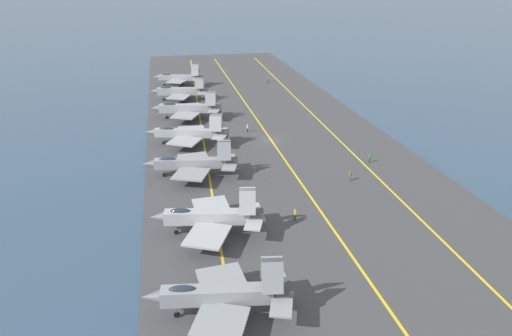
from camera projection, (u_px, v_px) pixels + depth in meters
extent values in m
plane|color=#334C66|center=(271.00, 142.00, 95.84)|extent=(2000.00, 2000.00, 0.00)
cube|color=#424244|center=(271.00, 141.00, 95.76)|extent=(220.94, 51.23, 0.40)
cube|color=yellow|center=(335.00, 136.00, 98.28)|extent=(198.80, 5.10, 0.01)
cube|color=yellow|center=(271.00, 140.00, 95.68)|extent=(198.84, 0.36, 0.01)
cube|color=yellow|center=(204.00, 145.00, 93.07)|extent=(198.67, 9.04, 0.01)
cube|color=gray|center=(217.00, 295.00, 45.81)|extent=(3.35, 11.42, 1.68)
cone|color=#5B5E60|center=(151.00, 297.00, 45.50)|extent=(1.90, 2.35, 1.59)
cube|color=#38383A|center=(284.00, 293.00, 46.13)|extent=(2.18, 2.10, 1.43)
ellipsoid|color=#232D38|center=(182.00, 290.00, 45.34)|extent=(1.32, 2.85, 0.92)
cube|color=gray|center=(220.00, 322.00, 43.09)|extent=(6.29, 6.35, 0.28)
cube|color=gray|center=(222.00, 279.00, 49.01)|extent=(5.21, 5.31, 0.28)
cube|color=gray|center=(273.00, 278.00, 44.30)|extent=(1.29, 2.26, 3.19)
cube|color=gray|center=(271.00, 268.00, 45.91)|extent=(1.29, 2.26, 3.19)
cube|color=gray|center=(281.00, 308.00, 44.06)|extent=(3.34, 2.92, 0.20)
cube|color=gray|center=(277.00, 279.00, 48.16)|extent=(2.85, 2.20, 0.20)
cylinder|color=#B2B2B7|center=(176.00, 310.00, 46.30)|extent=(0.16, 0.16, 1.80)
cylinder|color=black|center=(177.00, 315.00, 46.54)|extent=(0.31, 0.63, 0.60)
cylinder|color=#B2B2B7|center=(229.00, 316.00, 45.48)|extent=(0.16, 0.16, 1.80)
cylinder|color=black|center=(229.00, 321.00, 45.72)|extent=(0.31, 0.63, 0.60)
cylinder|color=#B2B2B7|center=(229.00, 301.00, 47.63)|extent=(0.16, 0.16, 1.80)
cylinder|color=black|center=(229.00, 305.00, 47.87)|extent=(0.31, 0.63, 0.60)
cube|color=#A8AAAF|center=(207.00, 217.00, 60.46)|extent=(3.75, 11.33, 1.73)
cone|color=#5B5E60|center=(157.00, 217.00, 60.35)|extent=(2.00, 2.38, 1.64)
cube|color=#38383A|center=(257.00, 216.00, 60.58)|extent=(2.29, 2.15, 1.47)
ellipsoid|color=#232D38|center=(180.00, 212.00, 60.08)|extent=(1.43, 2.85, 0.95)
cube|color=#A8AAAF|center=(207.00, 236.00, 57.22)|extent=(7.31, 6.83, 0.28)
cube|color=#A8AAAF|center=(212.00, 207.00, 64.16)|extent=(6.11, 5.19, 0.28)
cube|color=#A8AAAF|center=(247.00, 203.00, 58.75)|extent=(1.34, 2.26, 3.16)
cube|color=#A8AAAF|center=(247.00, 197.00, 60.41)|extent=(1.34, 2.26, 3.16)
cube|color=#A8AAAF|center=(254.00, 225.00, 58.49)|extent=(3.37, 2.97, 0.20)
cube|color=#A8AAAF|center=(253.00, 208.00, 62.65)|extent=(2.82, 2.15, 0.20)
cylinder|color=#B2B2B7|center=(176.00, 228.00, 61.08)|extent=(0.16, 0.16, 1.76)
cylinder|color=black|center=(176.00, 232.00, 61.31)|extent=(0.33, 0.63, 0.60)
cylinder|color=#B2B2B7|center=(215.00, 233.00, 60.06)|extent=(0.16, 0.16, 1.76)
cylinder|color=black|center=(215.00, 237.00, 60.29)|extent=(0.33, 0.63, 0.60)
cylinder|color=#B2B2B7|center=(216.00, 224.00, 62.28)|extent=(0.16, 0.16, 1.76)
cylinder|color=black|center=(216.00, 227.00, 62.51)|extent=(0.33, 0.63, 0.60)
cube|color=gray|center=(190.00, 163.00, 77.94)|extent=(3.39, 12.26, 1.62)
cone|color=#5B5E60|center=(148.00, 164.00, 77.58)|extent=(1.86, 2.50, 1.54)
cube|color=#38383A|center=(232.00, 162.00, 78.31)|extent=(2.13, 2.22, 1.38)
ellipsoid|color=#232D38|center=(168.00, 159.00, 77.45)|extent=(1.32, 3.05, 0.89)
cube|color=gray|center=(191.00, 174.00, 75.07)|extent=(6.75, 6.82, 0.28)
cube|color=gray|center=(194.00, 159.00, 81.26)|extent=(5.62, 5.73, 0.28)
cube|color=gray|center=(224.00, 151.00, 76.52)|extent=(1.27, 2.41, 3.06)
cube|color=gray|center=(224.00, 148.00, 78.09)|extent=(1.27, 2.41, 3.06)
cube|color=gray|center=(229.00, 167.00, 76.25)|extent=(3.38, 3.07, 0.20)
cube|color=gray|center=(229.00, 158.00, 80.31)|extent=(2.86, 2.37, 0.20)
cylinder|color=#B2B2B7|center=(164.00, 172.00, 78.35)|extent=(0.16, 0.16, 1.61)
cylinder|color=black|center=(164.00, 175.00, 78.55)|extent=(0.31, 0.63, 0.60)
cylinder|color=#B2B2B7|center=(197.00, 174.00, 77.60)|extent=(0.16, 0.16, 1.61)
cylinder|color=black|center=(197.00, 177.00, 77.80)|extent=(0.31, 0.63, 0.60)
cylinder|color=#B2B2B7|center=(198.00, 169.00, 79.68)|extent=(0.16, 0.16, 1.61)
cylinder|color=black|center=(198.00, 172.00, 79.88)|extent=(0.31, 0.63, 0.60)
cube|color=#9EA3A8|center=(186.00, 133.00, 92.28)|extent=(4.81, 12.73, 1.58)
cone|color=#5B5E60|center=(150.00, 132.00, 92.67)|extent=(2.07, 2.72, 1.50)
cube|color=#38383A|center=(223.00, 134.00, 91.88)|extent=(2.29, 2.47, 1.34)
ellipsoid|color=#232D38|center=(167.00, 129.00, 92.18)|extent=(1.64, 3.22, 0.87)
cube|color=#9EA3A8|center=(185.00, 141.00, 89.34)|extent=(7.23, 7.35, 0.28)
cube|color=#9EA3A8|center=(191.00, 130.00, 95.57)|extent=(5.30, 5.60, 0.28)
cube|color=#9EA3A8|center=(215.00, 124.00, 90.27)|extent=(1.52, 2.57, 3.01)
cube|color=#9EA3A8|center=(217.00, 121.00, 91.79)|extent=(1.52, 2.57, 3.01)
cube|color=#9EA3A8|center=(219.00, 137.00, 89.90)|extent=(3.56, 3.37, 0.20)
cube|color=#9EA3A8|center=(222.00, 130.00, 93.91)|extent=(3.00, 2.64, 0.20)
cylinder|color=#B2B2B7|center=(163.00, 140.00, 93.18)|extent=(0.16, 0.16, 1.73)
cylinder|color=black|center=(164.00, 143.00, 93.40)|extent=(0.37, 0.64, 0.60)
cylinder|color=#B2B2B7|center=(192.00, 143.00, 91.85)|extent=(0.16, 0.16, 1.73)
cylinder|color=black|center=(192.00, 145.00, 92.07)|extent=(0.37, 0.64, 0.60)
cylinder|color=#B2B2B7|center=(194.00, 139.00, 93.87)|extent=(0.16, 0.16, 1.73)
cylinder|color=black|center=(194.00, 142.00, 94.10)|extent=(0.37, 0.64, 0.60)
cube|color=#93999E|center=(186.00, 108.00, 108.67)|extent=(4.37, 12.65, 1.90)
cone|color=#5B5E60|center=(155.00, 108.00, 108.66)|extent=(2.24, 2.68, 1.80)
cube|color=#38383A|center=(217.00, 108.00, 108.67)|extent=(2.55, 2.43, 1.61)
ellipsoid|color=#232D38|center=(169.00, 105.00, 108.31)|extent=(1.63, 3.19, 1.04)
cube|color=#93999E|center=(185.00, 115.00, 105.49)|extent=(7.34, 7.28, 0.28)
cube|color=#93999E|center=(190.00, 107.00, 112.33)|extent=(5.77, 5.64, 0.28)
cube|color=#93999E|center=(210.00, 99.00, 106.79)|extent=(1.37, 2.50, 2.93)
cube|color=#93999E|center=(211.00, 97.00, 108.62)|extent=(1.37, 2.50, 2.93)
cube|color=#93999E|center=(214.00, 111.00, 106.51)|extent=(3.47, 3.23, 0.20)
cube|color=#93999E|center=(215.00, 106.00, 110.83)|extent=(2.86, 2.44, 0.20)
cylinder|color=#B2B2B7|center=(167.00, 116.00, 109.36)|extent=(0.16, 0.16, 1.64)
cylinder|color=black|center=(167.00, 118.00, 109.57)|extent=(0.34, 0.63, 0.60)
cylinder|color=#B2B2B7|center=(191.00, 117.00, 108.15)|extent=(0.16, 0.16, 1.64)
cylinder|color=black|center=(191.00, 119.00, 108.35)|extent=(0.34, 0.63, 0.60)
cylinder|color=#B2B2B7|center=(192.00, 114.00, 110.59)|extent=(0.16, 0.16, 1.64)
cylinder|color=black|center=(192.00, 116.00, 110.80)|extent=(0.34, 0.63, 0.60)
cube|color=#93999E|center=(179.00, 91.00, 124.34)|extent=(3.93, 11.87, 1.88)
cone|color=#5B5E60|center=(154.00, 91.00, 124.19)|extent=(2.15, 2.50, 1.79)
cube|color=#38383A|center=(205.00, 91.00, 124.50)|extent=(2.47, 2.25, 1.60)
ellipsoid|color=#232D38|center=(166.00, 88.00, 123.91)|extent=(1.53, 2.99, 1.04)
cube|color=#93999E|center=(179.00, 97.00, 121.22)|extent=(7.07, 6.87, 0.28)
cube|color=#93999E|center=(182.00, 90.00, 127.97)|extent=(5.79, 5.42, 0.28)
cube|color=#93999E|center=(199.00, 84.00, 122.68)|extent=(1.20, 2.33, 2.58)
cube|color=#93999E|center=(200.00, 82.00, 124.49)|extent=(1.20, 2.33, 2.58)
cube|color=#93999E|center=(202.00, 93.00, 122.34)|extent=(3.39, 3.05, 0.20)
cube|color=#93999E|center=(204.00, 89.00, 126.64)|extent=(2.81, 2.23, 0.20)
cylinder|color=#B2B2B7|center=(164.00, 98.00, 124.94)|extent=(0.16, 0.16, 1.63)
cylinder|color=black|center=(164.00, 99.00, 125.15)|extent=(0.32, 0.63, 0.60)
cylinder|color=#B2B2B7|center=(183.00, 99.00, 123.86)|extent=(0.16, 0.16, 1.63)
cylinder|color=black|center=(183.00, 101.00, 124.06)|extent=(0.32, 0.63, 0.60)
cylinder|color=#B2B2B7|center=(184.00, 96.00, 126.28)|extent=(0.16, 0.16, 1.63)
cylinder|color=black|center=(184.00, 98.00, 126.48)|extent=(0.32, 0.63, 0.60)
cube|color=#93999E|center=(177.00, 77.00, 140.21)|extent=(4.46, 11.67, 1.55)
cone|color=#5B5E60|center=(156.00, 77.00, 140.55)|extent=(1.99, 2.51, 1.48)
cube|color=#38383A|center=(200.00, 78.00, 139.87)|extent=(2.21, 2.28, 1.32)
ellipsoid|color=#232D38|center=(166.00, 75.00, 140.10)|extent=(1.55, 2.96, 0.85)
cube|color=#93999E|center=(177.00, 81.00, 137.51)|extent=(6.58, 6.70, 0.28)
cube|color=#93999E|center=(181.00, 77.00, 143.28)|extent=(4.81, 5.10, 0.28)
cube|color=#93999E|center=(195.00, 70.00, 138.23)|extent=(1.52, 2.38, 3.24)
cube|color=#93999E|center=(196.00, 69.00, 139.73)|extent=(1.52, 2.38, 3.24)
cube|color=#93999E|center=(197.00, 79.00, 137.90)|extent=(3.46, 3.17, 0.20)
cube|color=#93999E|center=(199.00, 76.00, 141.89)|extent=(2.97, 2.43, 0.20)
cylinder|color=#B2B2B7|center=(164.00, 83.00, 141.11)|extent=(0.16, 0.16, 1.87)
cylinder|color=black|center=(164.00, 85.00, 141.36)|extent=(0.36, 0.64, 0.60)
cylinder|color=#B2B2B7|center=(181.00, 84.00, 139.84)|extent=(0.16, 0.16, 1.87)
cylinder|color=black|center=(181.00, 86.00, 140.09)|extent=(0.36, 0.64, 0.60)
cylinder|color=#B2B2B7|center=(182.00, 82.00, 141.83)|extent=(0.16, 0.16, 1.87)
cylinder|color=black|center=(182.00, 84.00, 142.08)|extent=(0.36, 0.64, 0.60)
cylinder|color=#383328|center=(295.00, 217.00, 64.72)|extent=(0.24, 0.24, 0.90)
cube|color=yellow|center=(295.00, 213.00, 64.44)|extent=(0.40, 0.29, 0.53)
sphere|color=tan|center=(295.00, 210.00, 64.28)|extent=(0.22, 0.22, 0.22)
sphere|color=yellow|center=(295.00, 210.00, 64.26)|extent=(0.24, 0.24, 0.24)
cylinder|color=#232328|center=(247.00, 130.00, 100.36)|extent=(0.24, 0.24, 0.92)
cube|color=white|center=(247.00, 127.00, 100.07)|extent=(0.46, 0.42, 0.58)
sphere|color=#9E7051|center=(247.00, 125.00, 99.90)|extent=(0.22, 0.22, 0.22)
sphere|color=white|center=(247.00, 125.00, 99.88)|extent=(0.24, 0.24, 0.24)
cylinder|color=#4C473D|center=(350.00, 178.00, 77.04)|extent=(0.24, 0.24, 0.84)
cube|color=brown|center=(350.00, 174.00, 76.75)|extent=(0.46, 0.41, 0.60)
sphere|color=beige|center=(350.00, 172.00, 76.58)|extent=(0.22, 0.22, 0.22)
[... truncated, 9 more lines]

